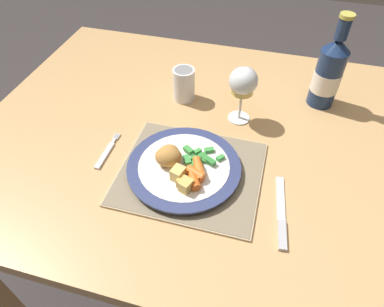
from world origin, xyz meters
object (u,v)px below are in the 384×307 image
(dinner_plate, at_px, (184,168))
(table_knife, at_px, (281,217))
(bottle, at_px, (329,73))
(drinking_cup, at_px, (184,84))
(wine_glass, at_px, (243,83))
(fork, at_px, (106,153))
(dining_table, at_px, (205,154))

(dinner_plate, height_order, table_knife, dinner_plate)
(dinner_plate, distance_m, bottle, 0.50)
(dinner_plate, distance_m, drinking_cup, 0.30)
(wine_glass, relative_size, drinking_cup, 1.65)
(fork, bearing_deg, wine_glass, 36.92)
(dinner_plate, bearing_deg, fork, 177.78)
(dinner_plate, bearing_deg, bottle, 50.04)
(dining_table, distance_m, dinner_plate, 0.19)
(dining_table, height_order, drinking_cup, drinking_cup)
(fork, xyz_separation_m, bottle, (0.53, 0.37, 0.10))
(table_knife, height_order, bottle, bottle)
(dining_table, distance_m, fork, 0.29)
(wine_glass, distance_m, bottle, 0.26)
(bottle, bearing_deg, dinner_plate, -129.96)
(fork, distance_m, bottle, 0.65)
(table_knife, distance_m, bottle, 0.46)
(dining_table, height_order, bottle, bottle)
(table_knife, xyz_separation_m, bottle, (0.07, 0.45, 0.10))
(dining_table, xyz_separation_m, dinner_plate, (-0.02, -0.15, 0.10))
(drinking_cup, bearing_deg, table_knife, -47.95)
(table_knife, relative_size, wine_glass, 1.20)
(dinner_plate, bearing_deg, table_knife, -16.54)
(fork, xyz_separation_m, drinking_cup, (0.13, 0.28, 0.05))
(dinner_plate, distance_m, table_knife, 0.25)
(table_knife, height_order, wine_glass, wine_glass)
(bottle, bearing_deg, wine_glass, -147.92)
(wine_glass, bearing_deg, table_knife, -64.51)
(wine_glass, bearing_deg, dinner_plate, -111.61)
(table_knife, xyz_separation_m, wine_glass, (-0.15, 0.31, 0.12))
(dinner_plate, distance_m, fork, 0.21)
(wine_glass, relative_size, bottle, 0.61)
(dinner_plate, distance_m, wine_glass, 0.27)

